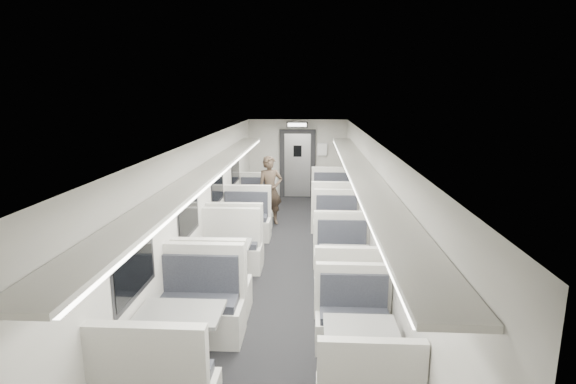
# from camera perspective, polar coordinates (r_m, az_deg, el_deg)

# --- Properties ---
(room) EXTENTS (3.24, 12.24, 2.64)m
(room) POSITION_cam_1_polar(r_m,az_deg,el_deg) (8.02, -0.20, -1.80)
(room) COLOR black
(room) RESTS_ON ground
(booth_left_a) EXTENTS (1.01, 2.05, 1.10)m
(booth_left_a) POSITION_cam_1_polar(r_m,az_deg,el_deg) (11.31, -4.36, -1.98)
(booth_left_a) COLOR #BCB8B1
(booth_left_a) RESTS_ON room
(booth_left_b) EXTENTS (1.08, 2.20, 1.18)m
(booth_left_b) POSITION_cam_1_polar(r_m,az_deg,el_deg) (9.23, -6.10, -5.16)
(booth_left_b) COLOR #BCB8B1
(booth_left_b) RESTS_ON room
(booth_left_c) EXTENTS (1.11, 2.25, 1.20)m
(booth_left_c) POSITION_cam_1_polar(r_m,az_deg,el_deg) (7.56, -8.28, -9.19)
(booth_left_c) COLOR #BCB8B1
(booth_left_c) RESTS_ON room
(booth_left_d) EXTENTS (1.14, 2.31, 1.24)m
(booth_left_d) POSITION_cam_1_polar(r_m,az_deg,el_deg) (5.47, -13.42, -18.21)
(booth_left_d) COLOR #BCB8B1
(booth_left_d) RESTS_ON room
(booth_right_a) EXTENTS (1.12, 2.26, 1.21)m
(booth_right_a) POSITION_cam_1_polar(r_m,az_deg,el_deg) (11.41, 5.78, -1.68)
(booth_right_a) COLOR #BCB8B1
(booth_right_a) RESTS_ON room
(booth_right_b) EXTENTS (1.01, 2.05, 1.10)m
(booth_right_b) POSITION_cam_1_polar(r_m,az_deg,el_deg) (9.25, 6.40, -5.31)
(booth_right_b) COLOR #BCB8B1
(booth_right_b) RESTS_ON room
(booth_right_c) EXTENTS (0.99, 2.00, 1.07)m
(booth_right_c) POSITION_cam_1_polar(r_m,az_deg,el_deg) (7.47, 7.20, -9.77)
(booth_right_c) COLOR #BCB8B1
(booth_right_c) RESTS_ON room
(booth_right_d) EXTENTS (0.97, 1.96, 1.05)m
(booth_right_d) POSITION_cam_1_polar(r_m,az_deg,el_deg) (5.34, 9.07, -19.56)
(booth_right_d) COLOR #BCB8B1
(booth_right_d) RESTS_ON room
(passenger) EXTENTS (0.72, 0.58, 1.69)m
(passenger) POSITION_cam_1_polar(r_m,az_deg,el_deg) (10.98, -2.29, 0.19)
(passenger) COLOR black
(passenger) RESTS_ON room
(window_a) EXTENTS (0.02, 1.18, 0.84)m
(window_a) POSITION_cam_1_polar(r_m,az_deg,el_deg) (11.47, -6.67, 3.20)
(window_a) COLOR black
(window_a) RESTS_ON room
(window_b) EXTENTS (0.02, 1.18, 0.84)m
(window_b) POSITION_cam_1_polar(r_m,az_deg,el_deg) (9.34, -8.92, 1.03)
(window_b) COLOR black
(window_b) RESTS_ON room
(window_c) EXTENTS (0.02, 1.18, 0.84)m
(window_c) POSITION_cam_1_polar(r_m,az_deg,el_deg) (7.26, -12.49, -2.39)
(window_c) COLOR black
(window_c) RESTS_ON room
(window_d) EXTENTS (0.02, 1.18, 0.84)m
(window_d) POSITION_cam_1_polar(r_m,az_deg,el_deg) (5.28, -18.88, -8.43)
(window_d) COLOR black
(window_d) RESTS_ON room
(luggage_rack_left) EXTENTS (0.46, 10.40, 0.09)m
(luggage_rack_left) POSITION_cam_1_polar(r_m,az_deg,el_deg) (7.75, -9.58, 2.94)
(luggage_rack_left) COLOR #BCB8B1
(luggage_rack_left) RESTS_ON room
(luggage_rack_right) EXTENTS (0.46, 10.40, 0.09)m
(luggage_rack_right) POSITION_cam_1_polar(r_m,az_deg,el_deg) (7.60, 9.07, 2.78)
(luggage_rack_right) COLOR #BCB8B1
(luggage_rack_right) RESTS_ON room
(vestibule_door) EXTENTS (1.10, 0.13, 2.10)m
(vestibule_door) POSITION_cam_1_polar(r_m,az_deg,el_deg) (13.86, 1.22, 3.56)
(vestibule_door) COLOR black
(vestibule_door) RESTS_ON room
(exit_sign) EXTENTS (0.62, 0.12, 0.16)m
(exit_sign) POSITION_cam_1_polar(r_m,az_deg,el_deg) (13.24, 1.17, 8.55)
(exit_sign) COLOR black
(exit_sign) RESTS_ON room
(wall_notice) EXTENTS (0.32, 0.02, 0.40)m
(wall_notice) POSITION_cam_1_polar(r_m,az_deg,el_deg) (13.78, 4.36, 5.41)
(wall_notice) COLOR white
(wall_notice) RESTS_ON room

